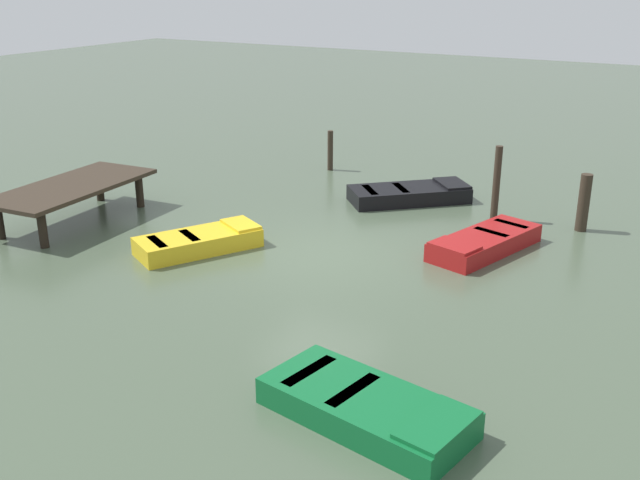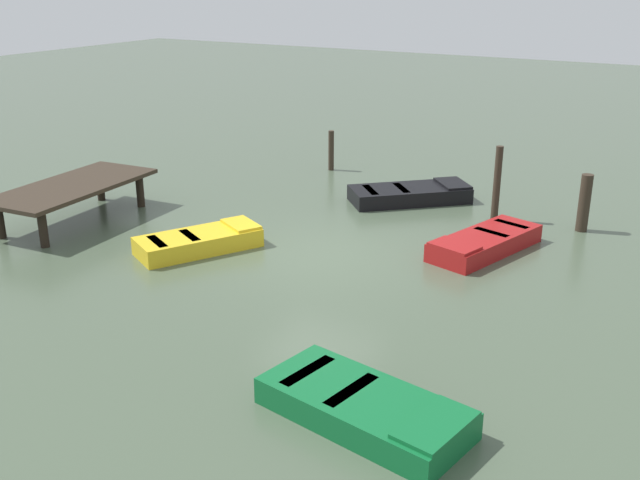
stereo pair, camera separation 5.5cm
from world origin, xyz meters
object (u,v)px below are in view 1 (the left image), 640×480
at_px(rowboat_black, 410,194).
at_px(rowboat_yellow, 199,241).
at_px(rowboat_red, 484,242).
at_px(mooring_piling_mid_right, 496,184).
at_px(mooring_piling_near_right, 584,203).
at_px(rowboat_green, 367,407).
at_px(mooring_piling_far_left, 330,151).
at_px(dock_segment, 72,189).

bearing_deg(rowboat_black, rowboat_yellow, -156.98).
bearing_deg(rowboat_red, mooring_piling_mid_right, -151.89).
distance_m(rowboat_black, mooring_piling_near_right, 4.51).
height_order(rowboat_yellow, mooring_piling_near_right, mooring_piling_near_right).
height_order(rowboat_black, mooring_piling_mid_right, mooring_piling_mid_right).
xyz_separation_m(rowboat_green, mooring_piling_near_right, (9.66, -0.93, 0.48)).
bearing_deg(rowboat_black, mooring_piling_near_right, -44.61).
xyz_separation_m(rowboat_yellow, mooring_piling_mid_right, (5.31, -5.03, 0.72)).
distance_m(rowboat_black, mooring_piling_far_left, 3.95).
relative_size(rowboat_green, mooring_piling_far_left, 2.53).
bearing_deg(rowboat_green, dock_segment, 168.11).
bearing_deg(rowboat_red, dock_segment, -56.19).
height_order(rowboat_black, mooring_piling_far_left, mooring_piling_far_left).
distance_m(rowboat_red, mooring_piling_near_right, 3.00).
distance_m(mooring_piling_far_left, mooring_piling_near_right, 8.20).
xyz_separation_m(dock_segment, mooring_piling_near_right, (5.52, -11.00, -0.14)).
relative_size(rowboat_red, rowboat_black, 0.99).
xyz_separation_m(mooring_piling_mid_right, mooring_piling_near_right, (0.26, -2.05, -0.25)).
xyz_separation_m(rowboat_yellow, mooring_piling_near_right, (5.57, -7.07, 0.48)).
relative_size(rowboat_green, mooring_piling_near_right, 2.26).
bearing_deg(dock_segment, mooring_piling_near_right, -67.33).
bearing_deg(mooring_piling_far_left, mooring_piling_mid_right, -110.98).
height_order(rowboat_red, rowboat_green, same).
height_order(rowboat_green, rowboat_yellow, same).
bearing_deg(mooring_piling_far_left, rowboat_black, -118.06).
height_order(rowboat_yellow, rowboat_black, same).
distance_m(rowboat_red, rowboat_yellow, 6.30).
relative_size(rowboat_black, mooring_piling_near_right, 2.28).
height_order(rowboat_red, rowboat_black, same).
bearing_deg(mooring_piling_near_right, rowboat_red, 147.98).
height_order(rowboat_green, rowboat_black, same).
distance_m(dock_segment, mooring_piling_mid_right, 10.38).
xyz_separation_m(rowboat_red, mooring_piling_far_left, (4.51, 6.38, 0.40)).
relative_size(rowboat_green, rowboat_black, 0.99).
bearing_deg(rowboat_yellow, rowboat_green, -95.31).
xyz_separation_m(dock_segment, rowboat_green, (-4.14, -10.08, -0.62)).
bearing_deg(mooring_piling_near_right, rowboat_yellow, 128.24).
bearing_deg(mooring_piling_far_left, mooring_piling_near_right, -104.13).
bearing_deg(mooring_piling_mid_right, rowboat_red, -168.03).
relative_size(mooring_piling_far_left, mooring_piling_near_right, 0.89).
distance_m(dock_segment, rowboat_green, 10.91).
xyz_separation_m(rowboat_yellow, mooring_piling_far_left, (7.57, 0.88, 0.40)).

